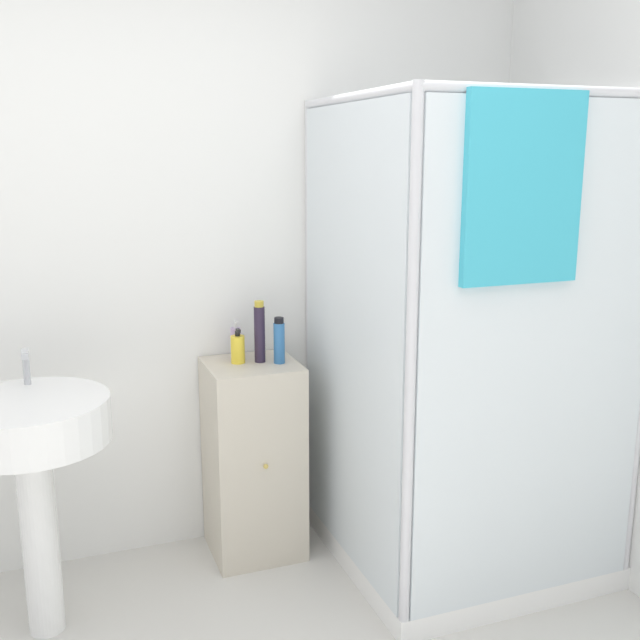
% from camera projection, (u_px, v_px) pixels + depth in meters
% --- Properties ---
extents(wall_back, '(6.40, 0.06, 2.50)m').
position_uv_depth(wall_back, '(144.00, 260.00, 3.03)').
color(wall_back, white).
rests_on(wall_back, ground_plane).
extents(shower_enclosure, '(0.99, 1.02, 1.88)m').
position_uv_depth(shower_enclosure, '(454.00, 455.00, 3.01)').
color(shower_enclosure, white).
rests_on(shower_enclosure, ground_plane).
extents(vanity_cabinet, '(0.37, 0.38, 0.83)m').
position_uv_depth(vanity_cabinet, '(253.00, 459.00, 3.14)').
color(vanity_cabinet, beige).
rests_on(vanity_cabinet, ground_plane).
extents(sink, '(0.54, 0.54, 1.00)m').
position_uv_depth(sink, '(32.00, 446.00, 2.54)').
color(sink, white).
rests_on(sink, ground_plane).
extents(soap_dispenser, '(0.06, 0.06, 0.15)m').
position_uv_depth(soap_dispenser, '(238.00, 349.00, 3.05)').
color(soap_dispenser, yellow).
rests_on(soap_dispenser, vanity_cabinet).
extents(shampoo_bottle_tall_black, '(0.04, 0.04, 0.25)m').
position_uv_depth(shampoo_bottle_tall_black, '(260.00, 332.00, 3.05)').
color(shampoo_bottle_tall_black, '#281E33').
rests_on(shampoo_bottle_tall_black, vanity_cabinet).
extents(shampoo_bottle_blue, '(0.05, 0.05, 0.19)m').
position_uv_depth(shampoo_bottle_blue, '(279.00, 341.00, 3.04)').
color(shampoo_bottle_blue, '#2D66A3').
rests_on(shampoo_bottle_blue, vanity_cabinet).
extents(lotion_bottle_white, '(0.04, 0.04, 0.16)m').
position_uv_depth(lotion_bottle_white, '(236.00, 343.00, 3.10)').
color(lotion_bottle_white, '#B299C6').
rests_on(lotion_bottle_white, vanity_cabinet).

